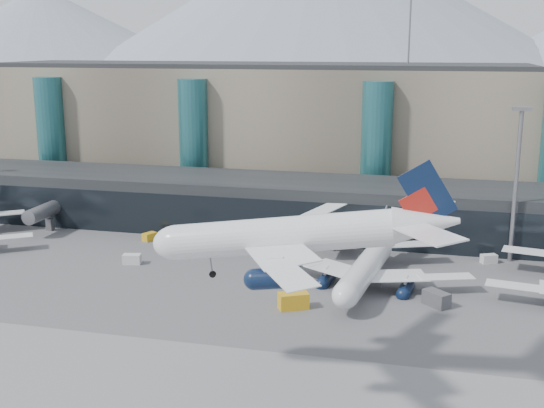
{
  "coord_description": "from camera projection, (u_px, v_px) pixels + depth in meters",
  "views": [
    {
      "loc": [
        17.11,
        -66.83,
        35.33
      ],
      "look_at": [
        -6.97,
        32.0,
        11.37
      ],
      "focal_mm": 45.0,
      "sensor_mm": 36.0,
      "label": 1
    }
  ],
  "objects": [
    {
      "name": "veh_a",
      "position": [
        132.0,
        259.0,
        112.02
      ],
      "size": [
        3.17,
        2.2,
        1.63
      ],
      "primitive_type": "cube",
      "rotation": [
        0.0,
        0.0,
        0.21
      ],
      "color": "silver",
      "rests_on": "ground"
    },
    {
      "name": "veh_b",
      "position": [
        150.0,
        237.0,
        125.46
      ],
      "size": [
        2.47,
        2.92,
        1.44
      ],
      "primitive_type": "cube",
      "rotation": [
        0.0,
        0.0,
        1.12
      ],
      "color": "gold",
      "rests_on": "ground"
    },
    {
      "name": "mountain_ridge",
      "position": [
        441.0,
        27.0,
        420.45
      ],
      "size": [
        910.0,
        400.0,
        110.0
      ],
      "color": "gray",
      "rests_on": "ground"
    },
    {
      "name": "concourse",
      "position": [
        340.0,
        209.0,
        128.7
      ],
      "size": [
        170.0,
        27.0,
        10.0
      ],
      "color": "black",
      "rests_on": "ground"
    },
    {
      "name": "veh_h",
      "position": [
        293.0,
        301.0,
        93.07
      ],
      "size": [
        4.55,
        3.74,
        2.23
      ],
      "primitive_type": "cube",
      "rotation": [
        0.0,
        0.0,
        0.48
      ],
      "color": "gold",
      "rests_on": "ground"
    },
    {
      "name": "hero_jet",
      "position": [
        313.0,
        225.0,
        67.37
      ],
      "size": [
        31.64,
        32.29,
        10.41
      ],
      "rotation": [
        0.0,
        -0.12,
        0.06
      ],
      "color": "white",
      "rests_on": "ground"
    },
    {
      "name": "teal_towers",
      "position": [
        282.0,
        146.0,
        145.48
      ],
      "size": [
        116.4,
        19.4,
        46.0
      ],
      "color": "#256469",
      "rests_on": "ground"
    },
    {
      "name": "ground",
      "position": [
        265.0,
        372.0,
        75.25
      ],
      "size": [
        900.0,
        900.0,
        0.0
      ],
      "primitive_type": "plane",
      "color": "#515154",
      "rests_on": "ground"
    },
    {
      "name": "veh_d",
      "position": [
        489.0,
        259.0,
        112.47
      ],
      "size": [
        2.91,
        2.34,
        1.47
      ],
      "primitive_type": "cube",
      "rotation": [
        0.0,
        0.0,
        0.44
      ],
      "color": "silver",
      "rests_on": "ground"
    },
    {
      "name": "veh_c",
      "position": [
        436.0,
        299.0,
        94.01
      ],
      "size": [
        4.08,
        4.0,
        2.08
      ],
      "primitive_type": "cube",
      "rotation": [
        0.0,
        0.0,
        -0.75
      ],
      "color": "#48484D",
      "rests_on": "ground"
    },
    {
      "name": "jet_parked_mid",
      "position": [
        370.0,
        257.0,
        102.99
      ],
      "size": [
        32.26,
        32.15,
        10.46
      ],
      "rotation": [
        0.0,
        0.0,
        1.45
      ],
      "color": "white",
      "rests_on": "ground"
    },
    {
      "name": "terminal_main",
      "position": [
        256.0,
        129.0,
        162.58
      ],
      "size": [
        130.0,
        30.0,
        31.0
      ],
      "color": "gray",
      "rests_on": "ground"
    },
    {
      "name": "lightmast_mid",
      "position": [
        517.0,
        176.0,
        110.42
      ],
      "size": [
        3.0,
        1.2,
        25.6
      ],
      "color": "slate",
      "rests_on": "ground"
    }
  ]
}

